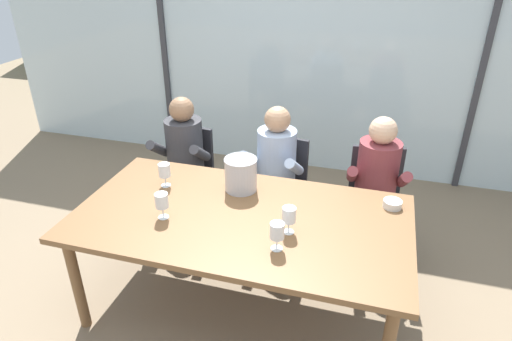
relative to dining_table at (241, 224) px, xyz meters
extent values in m
plane|color=#847056|center=(0.00, 1.00, -0.70)|extent=(14.00, 14.00, 0.00)
cube|color=silver|center=(0.00, 2.34, 0.60)|extent=(7.35, 0.03, 2.60)
cube|color=#38383D|center=(-1.65, 2.32, 0.60)|extent=(0.06, 0.06, 2.60)
cube|color=#38383D|center=(1.65, 2.32, 0.60)|extent=(0.06, 0.06, 2.60)
cube|color=#477A38|center=(0.00, 6.70, 0.25)|extent=(13.35, 2.40, 1.91)
cube|color=brown|center=(0.00, 0.00, 0.05)|extent=(2.15, 1.14, 0.04)
cylinder|color=brown|center=(-0.98, -0.47, -0.34)|extent=(0.07, 0.07, 0.73)
cylinder|color=brown|center=(-0.98, 0.47, -0.34)|extent=(0.07, 0.07, 0.73)
cylinder|color=brown|center=(0.98, 0.47, -0.34)|extent=(0.07, 0.07, 0.73)
cube|color=#232328|center=(-0.85, 0.89, -0.26)|extent=(0.49, 0.49, 0.03)
cube|color=#232328|center=(-0.82, 1.09, -0.04)|extent=(0.42, 0.09, 0.42)
cylinder|color=#232328|center=(-1.06, 0.72, -0.49)|extent=(0.04, 0.04, 0.43)
cylinder|color=#232328|center=(-0.68, 0.68, -0.49)|extent=(0.04, 0.04, 0.43)
cylinder|color=#232328|center=(-1.01, 1.10, -0.49)|extent=(0.04, 0.04, 0.43)
cylinder|color=#232328|center=(-0.63, 1.05, -0.49)|extent=(0.04, 0.04, 0.43)
cube|color=#232328|center=(0.01, 0.89, -0.26)|extent=(0.50, 0.50, 0.03)
cube|color=#232328|center=(0.04, 1.09, -0.04)|extent=(0.42, 0.09, 0.42)
cylinder|color=#232328|center=(-0.20, 0.73, -0.49)|extent=(0.04, 0.04, 0.43)
cylinder|color=#232328|center=(0.17, 0.68, -0.49)|extent=(0.04, 0.04, 0.43)
cylinder|color=#232328|center=(-0.15, 1.11, -0.49)|extent=(0.04, 0.04, 0.43)
cylinder|color=#232328|center=(0.23, 1.05, -0.49)|extent=(0.04, 0.04, 0.43)
cube|color=#232328|center=(0.84, 0.91, -0.26)|extent=(0.49, 0.49, 0.03)
cube|color=#232328|center=(0.81, 1.10, -0.04)|extent=(0.42, 0.09, 0.42)
cylinder|color=#232328|center=(0.67, 0.69, -0.49)|extent=(0.04, 0.04, 0.43)
cylinder|color=#232328|center=(1.05, 0.74, -0.49)|extent=(0.04, 0.04, 0.43)
cylinder|color=#232328|center=(0.62, 1.07, -0.49)|extent=(0.04, 0.04, 0.43)
cylinder|color=#232328|center=(1.00, 1.12, -0.49)|extent=(0.04, 0.04, 0.43)
cylinder|color=#38383D|center=(-0.81, 0.92, 0.03)|extent=(0.33, 0.33, 0.52)
sphere|color=#936B4C|center=(-0.81, 0.92, 0.39)|extent=(0.21, 0.21, 0.21)
cube|color=#47423D|center=(-0.89, 0.72, -0.23)|extent=(0.15, 0.41, 0.13)
cube|color=#47423D|center=(-0.71, 0.73, -0.23)|extent=(0.15, 0.41, 0.13)
cylinder|color=#47423D|center=(-0.89, 0.52, -0.48)|extent=(0.10, 0.10, 0.45)
cylinder|color=#47423D|center=(-0.71, 0.53, -0.48)|extent=(0.10, 0.10, 0.45)
cylinder|color=#38383D|center=(-1.00, 0.79, 0.06)|extent=(0.09, 0.33, 0.26)
cylinder|color=#38383D|center=(-0.62, 0.81, 0.06)|extent=(0.09, 0.33, 0.26)
cylinder|color=#9EB2D1|center=(0.01, 0.92, 0.03)|extent=(0.35, 0.35, 0.52)
sphere|color=tan|center=(0.01, 0.92, 0.39)|extent=(0.21, 0.21, 0.21)
cube|color=#47423D|center=(-0.10, 0.73, -0.23)|extent=(0.17, 0.41, 0.13)
cube|color=#47423D|center=(0.08, 0.71, -0.23)|extent=(0.17, 0.41, 0.13)
cylinder|color=#47423D|center=(-0.12, 0.53, -0.48)|extent=(0.10, 0.10, 0.45)
cylinder|color=#47423D|center=(0.06, 0.52, -0.48)|extent=(0.10, 0.10, 0.45)
cylinder|color=#9EB2D1|center=(-0.19, 0.82, 0.06)|extent=(0.11, 0.33, 0.26)
cylinder|color=#9EB2D1|center=(0.19, 0.79, 0.06)|extent=(0.11, 0.33, 0.26)
cylinder|color=brown|center=(0.82, 0.92, 0.03)|extent=(0.34, 0.34, 0.52)
sphere|color=#DBAD89|center=(0.82, 0.92, 0.39)|extent=(0.21, 0.21, 0.21)
cube|color=#47423D|center=(0.74, 0.72, -0.23)|extent=(0.15, 0.41, 0.13)
cube|color=#47423D|center=(0.92, 0.73, -0.23)|extent=(0.15, 0.41, 0.13)
cylinder|color=#47423D|center=(0.75, 0.52, -0.48)|extent=(0.10, 0.10, 0.45)
cylinder|color=#47423D|center=(0.93, 0.53, -0.48)|extent=(0.10, 0.10, 0.45)
cylinder|color=brown|center=(0.63, 0.79, 0.06)|extent=(0.10, 0.33, 0.26)
cylinder|color=brown|center=(1.01, 0.81, 0.06)|extent=(0.10, 0.33, 0.26)
cylinder|color=#B7B7BC|center=(-0.10, 0.32, 0.19)|extent=(0.23, 0.23, 0.23)
torus|color=silver|center=(-0.10, 0.32, 0.30)|extent=(0.23, 0.23, 0.01)
cylinder|color=silver|center=(0.93, 0.38, 0.09)|extent=(0.12, 0.12, 0.05)
cylinder|color=silver|center=(-0.64, 0.22, 0.07)|extent=(0.07, 0.07, 0.00)
cylinder|color=silver|center=(-0.64, 0.22, 0.11)|extent=(0.01, 0.01, 0.07)
cylinder|color=silver|center=(-0.64, 0.22, 0.20)|extent=(0.08, 0.08, 0.09)
cylinder|color=#E0D184|center=(-0.64, 0.22, 0.17)|extent=(0.07, 0.07, 0.04)
cylinder|color=silver|center=(-0.47, -0.16, 0.07)|extent=(0.07, 0.07, 0.00)
cylinder|color=silver|center=(-0.47, -0.16, 0.11)|extent=(0.01, 0.01, 0.07)
cylinder|color=silver|center=(-0.47, -0.16, 0.20)|extent=(0.08, 0.08, 0.09)
cylinder|color=#560C1E|center=(-0.47, -0.16, 0.17)|extent=(0.07, 0.07, 0.04)
cylinder|color=silver|center=(0.30, -0.27, 0.07)|extent=(0.07, 0.07, 0.00)
cylinder|color=silver|center=(0.30, -0.27, 0.11)|extent=(0.01, 0.01, 0.07)
cylinder|color=silver|center=(0.30, -0.27, 0.20)|extent=(0.08, 0.08, 0.09)
cylinder|color=silver|center=(0.33, -0.09, 0.07)|extent=(0.07, 0.07, 0.00)
cylinder|color=silver|center=(0.33, -0.09, 0.11)|extent=(0.01, 0.01, 0.07)
cylinder|color=silver|center=(0.33, -0.09, 0.20)|extent=(0.08, 0.08, 0.09)
cylinder|color=maroon|center=(0.33, -0.09, 0.17)|extent=(0.07, 0.07, 0.04)
camera|label=1|loc=(0.76, -2.25, 1.65)|focal=31.00mm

